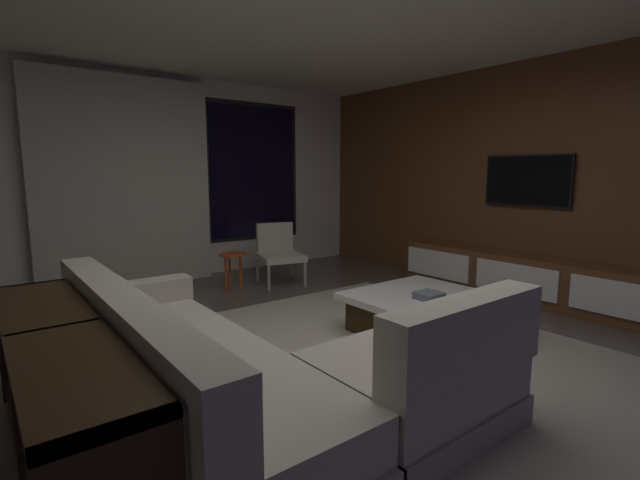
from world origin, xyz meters
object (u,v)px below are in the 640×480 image
object	(u,v)px
sectional_couch	(248,375)
coffee_table	(425,314)
side_stool	(233,260)
accent_chair_near_window	(278,250)
mounted_tv	(527,181)
media_console	(529,280)
console_table_behind_couch	(60,392)
book_stack_on_coffee_table	(429,295)

from	to	relation	value
sectional_couch	coffee_table	bearing A→B (deg)	9.15
coffee_table	side_stool	size ratio (longest dim) A/B	2.52
coffee_table	accent_chair_near_window	bearing A→B (deg)	89.67
coffee_table	mounted_tv	size ratio (longest dim) A/B	1.16
media_console	mounted_tv	bearing A→B (deg)	47.59
coffee_table	console_table_behind_couch	distance (m)	2.88
book_stack_on_coffee_table	coffee_table	bearing A→B (deg)	59.06
media_console	mounted_tv	size ratio (longest dim) A/B	3.09
mounted_tv	sectional_couch	bearing A→B (deg)	-173.11
side_stool	mounted_tv	bearing A→B (deg)	-42.17
console_table_behind_couch	sectional_couch	bearing A→B (deg)	-7.92
console_table_behind_couch	accent_chair_near_window	bearing A→B (deg)	42.30
sectional_couch	book_stack_on_coffee_table	distance (m)	1.93
book_stack_on_coffee_table	mounted_tv	distance (m)	2.20
accent_chair_near_window	media_console	distance (m)	3.02
sectional_couch	book_stack_on_coffee_table	bearing A→B (deg)	7.28
coffee_table	book_stack_on_coffee_table	bearing A→B (deg)	-120.94
sectional_couch	book_stack_on_coffee_table	world-z (taller)	sectional_couch
accent_chair_near_window	book_stack_on_coffee_table	bearing A→B (deg)	-91.28
book_stack_on_coffee_table	accent_chair_near_window	world-z (taller)	accent_chair_near_window
media_console	console_table_behind_couch	bearing A→B (deg)	-178.22
sectional_couch	media_console	size ratio (longest dim) A/B	0.81
sectional_couch	accent_chair_near_window	bearing A→B (deg)	54.41
media_console	console_table_behind_couch	size ratio (longest dim) A/B	1.48
side_stool	media_console	world-z (taller)	media_console
accent_chair_near_window	mounted_tv	bearing A→B (deg)	-50.06
accent_chair_near_window	media_console	bearing A→B (deg)	-55.11
book_stack_on_coffee_table	console_table_behind_couch	xyz separation A→B (m)	(-2.82, -0.12, 0.03)
sectional_couch	mounted_tv	bearing A→B (deg)	6.89
side_stool	sectional_couch	bearing A→B (deg)	-115.39
sectional_couch	media_console	world-z (taller)	sectional_couch
side_stool	coffee_table	bearing A→B (deg)	-75.64
book_stack_on_coffee_table	side_stool	size ratio (longest dim) A/B	0.55
mounted_tv	console_table_behind_couch	bearing A→B (deg)	-175.92
book_stack_on_coffee_table	media_console	bearing A→B (deg)	0.84
book_stack_on_coffee_table	console_table_behind_couch	distance (m)	2.82
mounted_tv	side_stool	bearing A→B (deg)	137.83
sectional_couch	media_console	bearing A→B (deg)	4.18
media_console	coffee_table	bearing A→B (deg)	178.54
accent_chair_near_window	mounted_tv	distance (m)	3.11
media_console	console_table_behind_couch	distance (m)	4.61
book_stack_on_coffee_table	console_table_behind_couch	bearing A→B (deg)	-177.63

